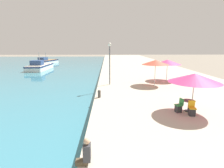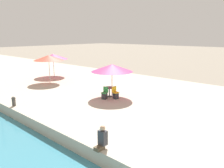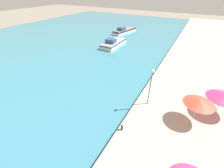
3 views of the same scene
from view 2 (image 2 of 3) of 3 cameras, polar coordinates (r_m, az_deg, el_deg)
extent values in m
cylinder|color=#B7B7B7|center=(16.82, 0.00, 0.21)|extent=(0.06, 0.06, 2.13)
cone|color=#E5387A|center=(16.60, 0.00, 4.24)|extent=(3.19, 3.19, 0.56)
cylinder|color=#B7B7B7|center=(22.88, -16.02, 3.38)|extent=(0.06, 0.06, 2.38)
cone|color=#E04C38|center=(22.71, -16.22, 6.61)|extent=(2.95, 2.95, 0.52)
cylinder|color=#B7B7B7|center=(26.20, -14.99, 4.31)|extent=(0.06, 0.06, 2.14)
cone|color=#E5387A|center=(26.06, -15.14, 6.94)|extent=(3.29, 3.29, 0.58)
cylinder|color=#333338|center=(17.06, -0.69, -3.23)|extent=(0.44, 0.44, 0.04)
cylinder|color=#333338|center=(16.97, -0.69, -2.15)|extent=(0.08, 0.08, 0.70)
cylinder|color=#4C4742|center=(16.88, -0.69, -0.94)|extent=(0.80, 0.80, 0.04)
cube|color=#2D2D33|center=(16.38, -1.98, -3.17)|extent=(0.41, 0.41, 0.45)
cube|color=#2D8E42|center=(16.31, -1.98, -2.31)|extent=(0.48, 0.48, 0.06)
cube|color=#2D8E42|center=(16.42, -1.63, -1.37)|extent=(0.15, 0.40, 0.40)
cube|color=#2D2D33|center=(16.45, 0.97, -3.09)|extent=(0.39, 0.39, 0.45)
cube|color=gold|center=(16.39, 0.98, -2.23)|extent=(0.45, 0.45, 0.06)
cube|color=gold|center=(16.48, 0.52, -1.32)|extent=(0.40, 0.12, 0.40)
cube|color=brown|center=(9.53, -3.34, -16.35)|extent=(0.42, 0.28, 0.16)
cube|color=#38383D|center=(9.48, -2.45, -13.80)|extent=(0.26, 0.36, 0.63)
sphere|color=tan|center=(9.30, -2.47, -11.43)|extent=(0.23, 0.23, 0.23)
cylinder|color=#4C4742|center=(16.23, -24.26, -4.47)|extent=(0.24, 0.24, 0.45)
sphere|color=#4C4742|center=(16.15, -24.36, -3.46)|extent=(0.26, 0.26, 0.26)
camera|label=1|loc=(6.85, 39.17, 5.69)|focal=28.00mm
camera|label=3|loc=(13.44, 16.64, 44.41)|focal=24.00mm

